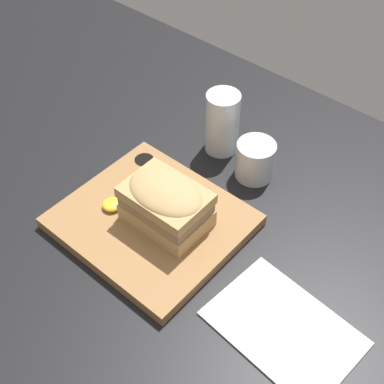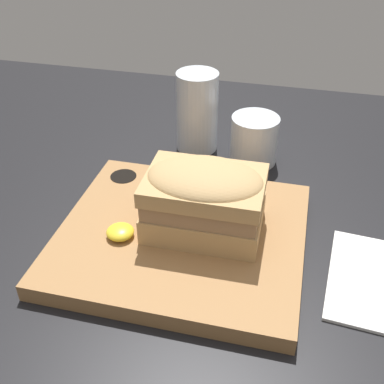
{
  "view_description": "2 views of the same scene",
  "coord_description": "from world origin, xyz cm",
  "px_view_note": "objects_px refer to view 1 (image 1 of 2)",
  "views": [
    {
      "loc": [
        34.46,
        -35.96,
        71.9
      ],
      "look_at": [
        -4.37,
        9.02,
        9.33
      ],
      "focal_mm": 50.0,
      "sensor_mm": 36.0,
      "label": 1
    },
    {
      "loc": [
        2.76,
        -38.65,
        41.02
      ],
      "look_at": [
        -7.89,
        4.95,
        9.15
      ],
      "focal_mm": 45.0,
      "sensor_mm": 36.0,
      "label": 2
    }
  ],
  "objects_px": {
    "wine_glass": "(255,161)",
    "serving_board": "(152,221)",
    "napkin": "(284,328)",
    "water_glass": "(222,126)",
    "sandwich": "(166,203)"
  },
  "relations": [
    {
      "from": "serving_board",
      "to": "napkin",
      "type": "height_order",
      "value": "serving_board"
    },
    {
      "from": "water_glass",
      "to": "napkin",
      "type": "distance_m",
      "value": 0.4
    },
    {
      "from": "wine_glass",
      "to": "napkin",
      "type": "distance_m",
      "value": 0.32
    },
    {
      "from": "wine_glass",
      "to": "serving_board",
      "type": "bearing_deg",
      "value": -105.26
    },
    {
      "from": "sandwich",
      "to": "napkin",
      "type": "bearing_deg",
      "value": -6.28
    },
    {
      "from": "serving_board",
      "to": "napkin",
      "type": "bearing_deg",
      "value": -3.62
    },
    {
      "from": "serving_board",
      "to": "napkin",
      "type": "relative_size",
      "value": 1.3
    },
    {
      "from": "water_glass",
      "to": "napkin",
      "type": "relative_size",
      "value": 0.56
    },
    {
      "from": "wine_glass",
      "to": "napkin",
      "type": "bearing_deg",
      "value": -45.96
    },
    {
      "from": "water_glass",
      "to": "napkin",
      "type": "bearing_deg",
      "value": -38.27
    },
    {
      "from": "water_glass",
      "to": "wine_glass",
      "type": "relative_size",
      "value": 1.72
    },
    {
      "from": "serving_board",
      "to": "water_glass",
      "type": "relative_size",
      "value": 2.31
    },
    {
      "from": "sandwich",
      "to": "napkin",
      "type": "relative_size",
      "value": 0.61
    },
    {
      "from": "water_glass",
      "to": "wine_glass",
      "type": "xyz_separation_m",
      "value": [
        0.09,
        -0.02,
        -0.02
      ]
    },
    {
      "from": "serving_board",
      "to": "water_glass",
      "type": "xyz_separation_m",
      "value": [
        -0.03,
        0.23,
        0.04
      ]
    }
  ]
}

